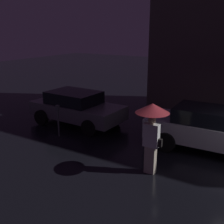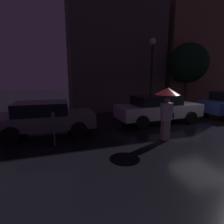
{
  "view_description": "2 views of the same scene",
  "coord_description": "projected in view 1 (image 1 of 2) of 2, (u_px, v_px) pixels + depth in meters",
  "views": [
    {
      "loc": [
        -0.04,
        -7.71,
        3.95
      ],
      "look_at": [
        -4.85,
        0.2,
        1.18
      ],
      "focal_mm": 45.0,
      "sensor_mm": 36.0,
      "label": 1
    },
    {
      "loc": [
        -6.9,
        -6.51,
        2.42
      ],
      "look_at": [
        -4.67,
        0.12,
        1.02
      ],
      "focal_mm": 28.0,
      "sensor_mm": 36.0,
      "label": 2
    }
  ],
  "objects": [
    {
      "name": "parked_car_silver",
      "position": [
        216.0,
        129.0,
        9.18
      ],
      "size": [
        4.62,
        1.89,
        1.46
      ],
      "rotation": [
        0.0,
        0.0,
        0.02
      ],
      "color": "#B7B7BF",
      "rests_on": "ground"
    },
    {
      "name": "pedestrian_with_umbrella",
      "position": [
        152.0,
        121.0,
        7.58
      ],
      "size": [
        0.93,
        0.93,
        2.04
      ],
      "rotation": [
        0.0,
        0.0,
        0.01
      ],
      "color": "beige",
      "rests_on": "ground"
    },
    {
      "name": "parking_meter",
      "position": [
        58.0,
        117.0,
        10.49
      ],
      "size": [
        0.12,
        0.1,
        1.22
      ],
      "color": "#4C5154",
      "rests_on": "ground"
    },
    {
      "name": "parked_car_grey",
      "position": [
        76.0,
        107.0,
        11.9
      ],
      "size": [
        4.09,
        1.98,
        1.4
      ],
      "rotation": [
        0.0,
        0.0,
        -0.04
      ],
      "color": "slate",
      "rests_on": "ground"
    }
  ]
}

